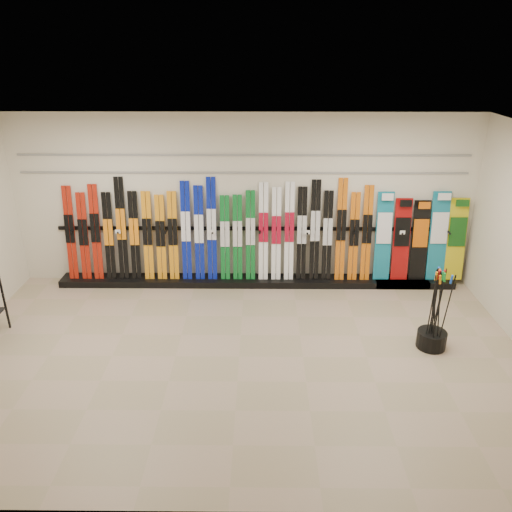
{
  "coord_description": "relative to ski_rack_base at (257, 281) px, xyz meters",
  "views": [
    {
      "loc": [
        0.29,
        -5.83,
        4.02
      ],
      "look_at": [
        0.23,
        1.0,
        1.1
      ],
      "focal_mm": 35.0,
      "sensor_mm": 36.0,
      "label": 1
    }
  ],
  "objects": [
    {
      "name": "floor",
      "position": [
        -0.22,
        -2.28,
        -0.06
      ],
      "size": [
        8.0,
        8.0,
        0.0
      ],
      "primitive_type": "plane",
      "color": "tan",
      "rests_on": "ground"
    },
    {
      "name": "pole_bin",
      "position": [
        2.52,
        -2.01,
        0.07
      ],
      "size": [
        0.41,
        0.41,
        0.25
      ],
      "primitive_type": "cylinder",
      "color": "black",
      "rests_on": "floor"
    },
    {
      "name": "back_wall",
      "position": [
        -0.22,
        0.22,
        1.44
      ],
      "size": [
        8.0,
        0.0,
        8.0
      ],
      "primitive_type": "plane",
      "rotation": [
        1.57,
        0.0,
        0.0
      ],
      "color": "beige",
      "rests_on": "floor"
    },
    {
      "name": "ski_rack_base",
      "position": [
        0.0,
        0.0,
        0.0
      ],
      "size": [
        8.0,
        0.4,
        0.12
      ],
      "primitive_type": "cube",
      "color": "black",
      "rests_on": "floor"
    },
    {
      "name": "skis",
      "position": [
        -0.66,
        0.07,
        0.88
      ],
      "size": [
        5.38,
        0.28,
        1.81
      ],
      "color": "#A51C0C",
      "rests_on": "ski_rack_base"
    },
    {
      "name": "snowboards",
      "position": [
        2.89,
        0.08,
        0.81
      ],
      "size": [
        1.59,
        0.24,
        1.57
      ],
      "color": "#14728C",
      "rests_on": "ski_rack_base"
    },
    {
      "name": "slatwall_rail_1",
      "position": [
        -0.22,
        0.2,
        2.24
      ],
      "size": [
        7.6,
        0.02,
        0.03
      ],
      "primitive_type": "cube",
      "color": "gray",
      "rests_on": "back_wall"
    },
    {
      "name": "ski_poles",
      "position": [
        2.51,
        -2.02,
        0.55
      ],
      "size": [
        0.29,
        0.37,
        1.18
      ],
      "color": "black",
      "rests_on": "pole_bin"
    },
    {
      "name": "slatwall_rail_0",
      "position": [
        -0.22,
        0.2,
        1.94
      ],
      "size": [
        7.6,
        0.02,
        0.03
      ],
      "primitive_type": "cube",
      "color": "gray",
      "rests_on": "back_wall"
    },
    {
      "name": "ceiling",
      "position": [
        -0.22,
        -2.28,
        2.94
      ],
      "size": [
        8.0,
        8.0,
        0.0
      ],
      "primitive_type": "plane",
      "rotation": [
        3.14,
        0.0,
        0.0
      ],
      "color": "silver",
      "rests_on": "back_wall"
    }
  ]
}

